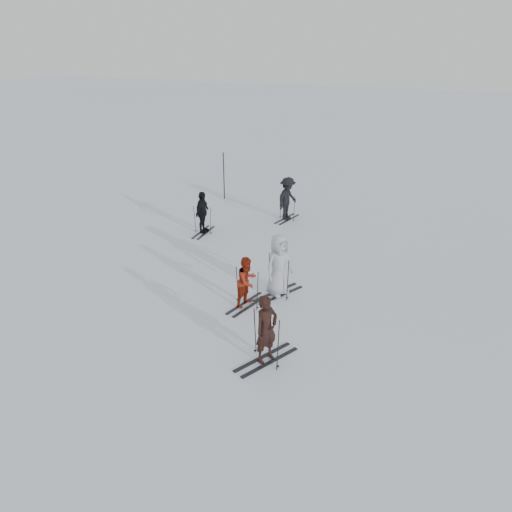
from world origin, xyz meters
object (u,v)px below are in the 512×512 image
(skier_uphill_left, at_px, (202,213))
(skier_red, at_px, (247,282))
(skier_grey, at_px, (279,266))
(piste_marker, at_px, (224,176))
(skier_near_dark, at_px, (266,330))
(skier_uphill_far, at_px, (287,199))

(skier_uphill_left, bearing_deg, skier_red, -141.51)
(skier_grey, relative_size, piste_marker, 0.87)
(skier_grey, bearing_deg, piste_marker, 62.96)
(skier_near_dark, bearing_deg, skier_uphill_far, 43.20)
(skier_near_dark, bearing_deg, skier_grey, 42.00)
(skier_near_dark, distance_m, skier_uphill_far, 9.97)
(skier_grey, bearing_deg, skier_near_dark, -137.64)
(skier_red, bearing_deg, skier_near_dark, -131.74)
(skier_uphill_far, bearing_deg, piste_marker, 81.80)
(skier_near_dark, relative_size, skier_grey, 0.91)
(skier_grey, xyz_separation_m, skier_uphill_left, (-4.38, 3.74, -0.14))
(skier_near_dark, relative_size, skier_uphill_left, 1.06)
(piste_marker, bearing_deg, skier_near_dark, -61.54)
(skier_uphill_left, height_order, skier_uphill_far, skier_uphill_far)
(skier_near_dark, height_order, skier_uphill_far, skier_uphill_far)
(skier_uphill_left, distance_m, skier_uphill_far, 3.75)
(skier_near_dark, height_order, skier_red, skier_near_dark)
(skier_near_dark, relative_size, skier_red, 1.16)
(skier_near_dark, relative_size, skier_uphill_far, 0.97)
(skier_near_dark, bearing_deg, skier_uphill_left, 65.07)
(skier_uphill_left, relative_size, skier_uphill_far, 0.92)
(skier_grey, bearing_deg, skier_uphill_far, 44.18)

